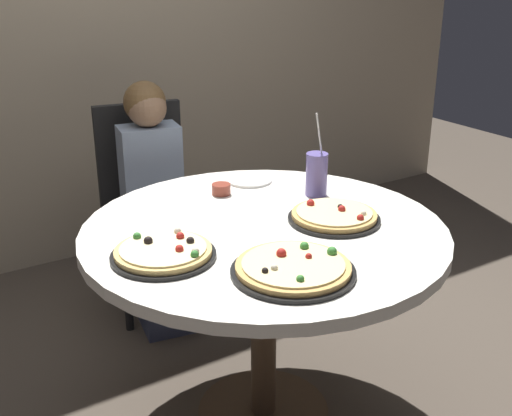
{
  "coord_description": "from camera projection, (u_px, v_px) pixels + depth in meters",
  "views": [
    {
      "loc": [
        -1.06,
        -1.63,
        1.59
      ],
      "look_at": [
        0.0,
        0.05,
        0.8
      ],
      "focal_mm": 45.4,
      "sensor_mm": 36.0,
      "label": 1
    }
  ],
  "objects": [
    {
      "name": "chair_wooden",
      "position": [
        146.0,
        196.0,
        3.02
      ],
      "size": [
        0.46,
        0.46,
        0.95
      ],
      "color": "black",
      "rests_on": "ground_plane"
    },
    {
      "name": "dining_table",
      "position": [
        264.0,
        254.0,
        2.16
      ],
      "size": [
        1.2,
        1.2,
        0.75
      ],
      "color": "silver",
      "rests_on": "ground_plane"
    },
    {
      "name": "pizza_pepperoni",
      "position": [
        164.0,
        252.0,
        1.9
      ],
      "size": [
        0.31,
        0.31,
        0.05
      ],
      "color": "black",
      "rests_on": "dining_table"
    },
    {
      "name": "ground_plane",
      "position": [
        263.0,
        413.0,
        2.4
      ],
      "size": [
        8.0,
        8.0,
        0.0
      ],
      "primitive_type": "plane",
      "color": "#4C4238"
    },
    {
      "name": "plate_small",
      "position": [
        249.0,
        180.0,
        2.54
      ],
      "size": [
        0.18,
        0.18,
        0.01
      ],
      "primitive_type": "cylinder",
      "color": "white",
      "rests_on": "dining_table"
    },
    {
      "name": "diner_child",
      "position": [
        157.0,
        219.0,
        2.88
      ],
      "size": [
        0.31,
        0.43,
        1.08
      ],
      "color": "#3F4766",
      "rests_on": "ground_plane"
    },
    {
      "name": "soda_cup",
      "position": [
        317.0,
        174.0,
        2.37
      ],
      "size": [
        0.08,
        0.08,
        0.31
      ],
      "color": "#6659A5",
      "rests_on": "dining_table"
    },
    {
      "name": "pizza_veggie",
      "position": [
        334.0,
        216.0,
        2.16
      ],
      "size": [
        0.31,
        0.31,
        0.05
      ],
      "color": "black",
      "rests_on": "dining_table"
    },
    {
      "name": "sauce_bowl",
      "position": [
        221.0,
        189.0,
        2.4
      ],
      "size": [
        0.07,
        0.07,
        0.04
      ],
      "primitive_type": "cylinder",
      "color": "brown",
      "rests_on": "dining_table"
    },
    {
      "name": "pizza_cheese",
      "position": [
        293.0,
        268.0,
        1.81
      ],
      "size": [
        0.35,
        0.35,
        0.05
      ],
      "color": "black",
      "rests_on": "dining_table"
    }
  ]
}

